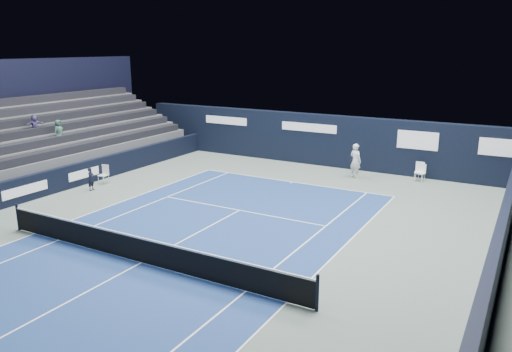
{
  "coord_description": "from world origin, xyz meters",
  "views": [
    {
      "loc": [
        11.05,
        -11.63,
        7.11
      ],
      "look_at": [
        0.09,
        7.73,
        1.3
      ],
      "focal_mm": 35.0,
      "sensor_mm": 36.0,
      "label": 1
    }
  ],
  "objects_px": {
    "line_judge_chair": "(104,173)",
    "tennis_net": "(140,249)",
    "folding_chair_back_a": "(419,170)",
    "tennis_player": "(355,161)",
    "folding_chair_back_b": "(421,171)"
  },
  "relations": [
    {
      "from": "folding_chair_back_b",
      "to": "line_judge_chair",
      "type": "distance_m",
      "value": 17.04
    },
    {
      "from": "line_judge_chair",
      "to": "tennis_net",
      "type": "distance_m",
      "value": 10.94
    },
    {
      "from": "tennis_net",
      "to": "tennis_player",
      "type": "height_order",
      "value": "tennis_player"
    },
    {
      "from": "folding_chair_back_a",
      "to": "tennis_net",
      "type": "bearing_deg",
      "value": -113.83
    },
    {
      "from": "line_judge_chair",
      "to": "tennis_net",
      "type": "xyz_separation_m",
      "value": [
        8.62,
        -6.73,
        -0.07
      ]
    },
    {
      "from": "folding_chair_back_a",
      "to": "tennis_player",
      "type": "height_order",
      "value": "tennis_player"
    },
    {
      "from": "tennis_net",
      "to": "folding_chair_back_b",
      "type": "bearing_deg",
      "value": 69.02
    },
    {
      "from": "tennis_player",
      "to": "folding_chair_back_b",
      "type": "bearing_deg",
      "value": 17.51
    },
    {
      "from": "folding_chair_back_b",
      "to": "tennis_player",
      "type": "bearing_deg",
      "value": -145.91
    },
    {
      "from": "folding_chair_back_a",
      "to": "tennis_player",
      "type": "distance_m",
      "value": 3.45
    },
    {
      "from": "folding_chair_back_a",
      "to": "line_judge_chair",
      "type": "xyz_separation_m",
      "value": [
        -14.48,
        -8.83,
        -0.01
      ]
    },
    {
      "from": "tennis_net",
      "to": "folding_chair_back_a",
      "type": "bearing_deg",
      "value": 69.38
    },
    {
      "from": "tennis_net",
      "to": "tennis_player",
      "type": "bearing_deg",
      "value": 79.82
    },
    {
      "from": "folding_chair_back_b",
      "to": "tennis_net",
      "type": "height_order",
      "value": "tennis_net"
    },
    {
      "from": "line_judge_chair",
      "to": "tennis_player",
      "type": "bearing_deg",
      "value": 30.95
    }
  ]
}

